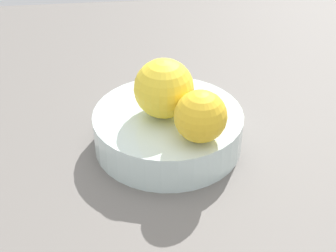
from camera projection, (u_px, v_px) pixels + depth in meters
The scene contains 4 objects.
ground_plane at pixel (168, 150), 66.75cm from camera, with size 110.00×110.00×2.00cm, color #66605B.
fruit_bowl at pixel (168, 130), 64.83cm from camera, with size 19.81×19.81×4.96cm.
orange_in_bowl_0 at pixel (201, 116), 57.06cm from camera, with size 6.37×6.37×6.37cm, color yellow.
orange_in_bowl_1 at pixel (164, 90), 60.72cm from camera, with size 7.68×7.68×7.68cm, color yellow.
Camera 1 is at (52.51, -6.19, 39.88)cm, focal length 51.85 mm.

